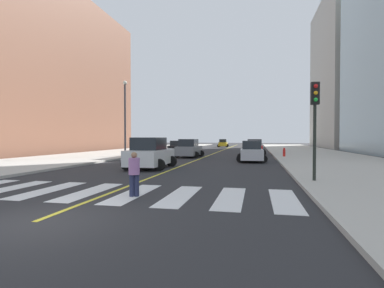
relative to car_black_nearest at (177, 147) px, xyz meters
name	(u,v)px	position (x,y,z in m)	size (l,w,h in m)	color
ground_plane	(34,222)	(5.08, -32.73, -0.78)	(220.00, 220.00, 0.00)	#28282B
sidewalk_kerb_east	(342,162)	(17.28, -12.73, -0.70)	(10.00, 120.00, 0.15)	#B2ADA3
sidewalk_kerb_west	(75,158)	(-7.12, -12.73, -0.70)	(10.00, 120.00, 0.15)	#B2ADA3
crosswalk_paint	(111,193)	(5.08, -28.73, -0.77)	(13.50, 4.00, 0.01)	silver
lane_divider_paint	(221,151)	(5.08, 7.27, -0.77)	(0.16, 80.00, 0.01)	yellow
parking_garage_concrete	(367,73)	(32.49, 27.90, 14.45)	(18.00, 24.00, 30.44)	#B2ADA3
low_rise_brick_west	(35,76)	(-21.32, -1.02, 10.32)	(16.00, 32.00, 22.20)	brown
car_black_nearest	(177,147)	(0.00, 0.00, 0.00)	(2.41, 3.77, 1.66)	black
car_red_second	(255,148)	(10.28, -2.74, 0.10)	(2.70, 4.26, 1.88)	red
car_yellow_third	(223,143)	(3.35, 26.05, 0.03)	(2.50, 3.91, 1.72)	gold
car_silver_fourth	(251,152)	(10.05, -12.86, 0.07)	(2.64, 4.12, 1.81)	#B7B7BC
car_white_fifth	(150,154)	(3.42, -19.97, 0.20)	(2.94, 4.69, 2.09)	silver
car_gray_sixth	(189,149)	(3.54, -8.52, 0.12)	(2.75, 4.34, 1.92)	slate
traffic_light_near_corner	(315,111)	(13.02, -24.78, 2.50)	(0.36, 0.41, 4.42)	black
pedestrian_crossing	(134,172)	(6.23, -29.23, 0.10)	(0.39, 0.39, 1.58)	#232847
fire_hydrant	(284,152)	(13.25, -7.33, -0.20)	(0.26, 0.26, 0.89)	red
street_lamp	(125,112)	(-3.25, -9.45, 4.05)	(0.44, 0.44, 7.98)	#38383D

